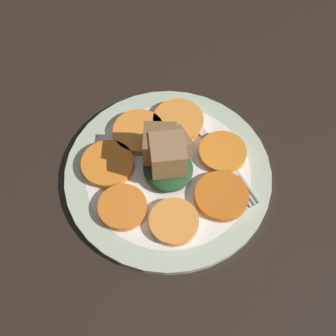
% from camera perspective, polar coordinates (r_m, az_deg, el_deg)
% --- Properties ---
extents(table_slab, '(1.20, 1.20, 0.02)m').
position_cam_1_polar(table_slab, '(0.69, 0.00, -1.29)').
color(table_slab, black).
rests_on(table_slab, ground).
extents(plate, '(0.30, 0.30, 0.01)m').
position_cam_1_polar(plate, '(0.68, 0.00, -0.67)').
color(plate, beige).
rests_on(plate, table_slab).
extents(carrot_slice_0, '(0.08, 0.08, 0.01)m').
position_cam_1_polar(carrot_slice_0, '(0.65, 6.53, -3.41)').
color(carrot_slice_0, orange).
rests_on(carrot_slice_0, plate).
extents(carrot_slice_1, '(0.07, 0.07, 0.01)m').
position_cam_1_polar(carrot_slice_1, '(0.69, 6.68, 1.91)').
color(carrot_slice_1, orange).
rests_on(carrot_slice_1, plate).
extents(carrot_slice_2, '(0.08, 0.08, 0.01)m').
position_cam_1_polar(carrot_slice_2, '(0.72, 1.26, 5.78)').
color(carrot_slice_2, orange).
rests_on(carrot_slice_2, plate).
extents(carrot_slice_3, '(0.08, 0.08, 0.01)m').
position_cam_1_polar(carrot_slice_3, '(0.71, -3.59, 4.44)').
color(carrot_slice_3, orange).
rests_on(carrot_slice_3, plate).
extents(carrot_slice_4, '(0.08, 0.08, 0.01)m').
position_cam_1_polar(carrot_slice_4, '(0.68, -7.36, 0.48)').
color(carrot_slice_4, orange).
rests_on(carrot_slice_4, plate).
extents(carrot_slice_5, '(0.07, 0.07, 0.01)m').
position_cam_1_polar(carrot_slice_5, '(0.64, -5.56, -4.79)').
color(carrot_slice_5, orange).
rests_on(carrot_slice_5, plate).
extents(carrot_slice_6, '(0.07, 0.07, 0.01)m').
position_cam_1_polar(carrot_slice_6, '(0.63, 0.72, -6.56)').
color(carrot_slice_6, '#F9963A').
rests_on(carrot_slice_6, plate).
extents(center_pile, '(0.09, 0.07, 0.07)m').
position_cam_1_polar(center_pile, '(0.65, -0.11, 1.55)').
color(center_pile, '#1E4723').
rests_on(center_pile, plate).
extents(fork, '(0.18, 0.07, 0.00)m').
position_cam_1_polar(fork, '(0.69, 6.34, 1.28)').
color(fork, '#B2B2B7').
rests_on(fork, plate).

